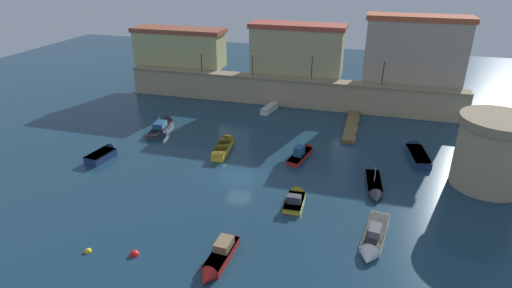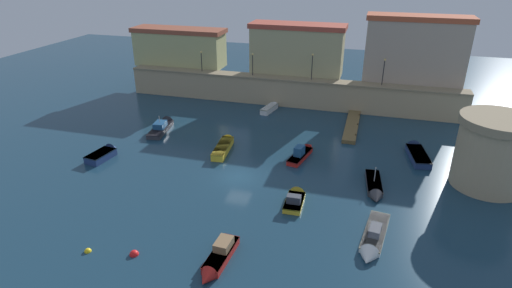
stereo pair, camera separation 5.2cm
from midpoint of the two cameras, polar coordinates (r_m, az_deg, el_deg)
name	(u,v)px [view 1 (the left image)]	position (r m, az deg, el deg)	size (l,w,h in m)	color
ground_plane	(238,177)	(43.78, -2.48, -4.56)	(136.41, 136.41, 0.00)	#19384C
quay_wall	(287,91)	(64.22, 4.23, 7.21)	(51.12, 2.57, 4.27)	tan
old_town_backdrop	(302,49)	(65.71, 6.33, 12.86)	(51.76, 4.86, 9.58)	tan
fortress_tower	(493,152)	(46.75, 29.68, -0.94)	(7.34, 7.34, 7.30)	tan
pier_dock	(352,126)	(57.40, 12.96, 2.44)	(1.68, 11.10, 0.70)	brown
quay_lamp_0	(201,58)	(67.19, -7.54, 11.63)	(0.32, 0.32, 3.20)	black
quay_lamp_1	(252,61)	(64.35, -0.51, 11.36)	(0.32, 0.32, 3.39)	black
quay_lamp_2	(312,63)	(62.38, 7.66, 10.97)	(0.32, 0.32, 3.87)	black
quay_lamp_3	(384,68)	(61.79, 17.07, 9.95)	(0.32, 0.32, 3.80)	black
moored_boat_0	(225,145)	(49.93, -4.35, -0.17)	(2.09, 6.94, 1.34)	gold
moored_boat_1	(416,152)	(51.70, 21.02, -0.99)	(2.83, 6.77, 1.70)	navy
moored_boat_2	(271,107)	(62.25, 2.02, 5.03)	(2.09, 5.10, 1.06)	white
moored_boat_3	(373,240)	(35.65, 15.68, -12.59)	(2.52, 7.13, 1.65)	white
moored_boat_4	(218,259)	(32.58, -5.26, -15.40)	(1.63, 5.59, 1.63)	red
moored_boat_5	(105,153)	(50.83, -20.01, -1.22)	(2.31, 4.52, 1.69)	navy
moored_boat_6	(303,152)	(48.30, 6.36, -1.15)	(2.50, 6.08, 1.96)	red
moored_boat_7	(296,198)	(39.78, 5.42, -7.34)	(1.72, 4.33, 1.75)	gold
moored_boat_8	(163,125)	(56.98, -12.62, 2.49)	(2.67, 7.18, 2.74)	#333338
moored_boat_9	(375,188)	(42.85, 15.89, -5.82)	(1.98, 6.17, 2.47)	#333338
mooring_buoy_0	(134,255)	(34.85, -16.35, -14.34)	(0.73, 0.73, 0.73)	red
mooring_buoy_1	(88,252)	(36.32, -22.04, -13.50)	(0.55, 0.55, 0.55)	yellow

